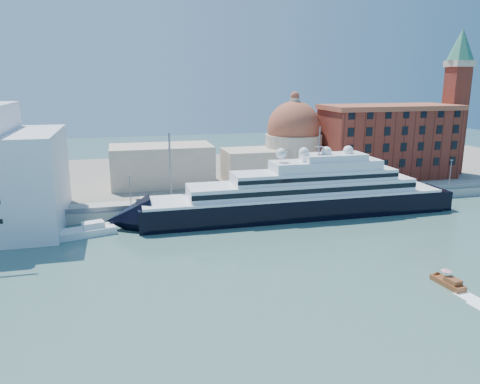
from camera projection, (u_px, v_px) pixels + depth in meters
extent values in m
plane|color=#345B55|center=(291.00, 252.00, 92.63)|extent=(400.00, 400.00, 0.00)
cube|color=gray|center=(247.00, 203.00, 124.34)|extent=(180.00, 10.00, 2.50)
cube|color=slate|center=(216.00, 174.00, 162.99)|extent=(260.00, 72.00, 2.00)
cube|color=slate|center=(251.00, 200.00, 119.66)|extent=(180.00, 0.10, 1.20)
cube|color=black|center=(295.00, 208.00, 116.03)|extent=(76.52, 11.77, 6.38)
cone|color=black|center=(129.00, 219.00, 106.37)|extent=(9.81, 11.77, 11.77)
cube|color=black|center=(429.00, 199.00, 125.28)|extent=(5.89, 10.79, 5.89)
cube|color=white|center=(295.00, 194.00, 115.22)|extent=(74.56, 11.97, 0.59)
cube|color=white|center=(303.00, 187.00, 115.27)|extent=(56.90, 9.81, 2.94)
cube|color=black|center=(311.00, 191.00, 110.66)|extent=(56.90, 0.15, 1.18)
cube|color=white|center=(314.00, 175.00, 115.33)|extent=(41.20, 8.83, 2.55)
cube|color=white|center=(326.00, 165.00, 115.46)|extent=(27.47, 7.85, 2.35)
cube|color=white|center=(334.00, 157.00, 115.46)|extent=(15.70, 6.87, 1.57)
cylinder|color=slate|center=(319.00, 141.00, 113.55)|extent=(0.29, 0.29, 6.87)
sphere|color=white|center=(281.00, 154.00, 111.84)|extent=(2.55, 2.55, 2.55)
sphere|color=white|center=(304.00, 153.00, 113.25)|extent=(2.55, 2.55, 2.55)
sphere|color=white|center=(326.00, 152.00, 114.67)|extent=(2.55, 2.55, 2.55)
sphere|color=white|center=(348.00, 151.00, 116.08)|extent=(2.55, 2.55, 2.55)
cube|color=white|center=(83.00, 233.00, 101.77)|extent=(14.24, 7.94, 1.80)
cube|color=white|center=(93.00, 225.00, 102.50)|extent=(5.09, 3.91, 1.35)
cube|color=maroon|center=(448.00, 283.00, 77.38)|extent=(2.61, 6.37, 1.04)
cube|color=maroon|center=(453.00, 281.00, 76.22)|extent=(1.88, 2.73, 0.83)
cylinder|color=slate|center=(446.00, 275.00, 77.55)|extent=(0.06, 0.06, 1.66)
cone|color=red|center=(447.00, 270.00, 77.33)|extent=(1.86, 1.86, 0.41)
cube|color=maroon|center=(387.00, 143.00, 151.00)|extent=(42.00, 18.00, 22.00)
cube|color=#974931|center=(390.00, 107.00, 148.27)|extent=(43.00, 19.00, 1.50)
cube|color=maroon|center=(453.00, 121.00, 155.22)|extent=(6.00, 6.00, 35.00)
cube|color=beige|center=(460.00, 64.00, 150.84)|extent=(7.00, 7.00, 2.00)
cone|color=#387B5E|center=(462.00, 44.00, 149.42)|extent=(8.40, 8.40, 10.00)
cylinder|color=beige|center=(293.00, 156.00, 150.38)|extent=(18.00, 18.00, 14.00)
sphere|color=#974931|center=(294.00, 128.00, 148.25)|extent=(17.00, 17.00, 17.00)
cylinder|color=beige|center=(295.00, 103.00, 146.36)|extent=(3.00, 3.00, 3.00)
cube|color=beige|center=(253.00, 165.00, 145.61)|extent=(18.00, 14.00, 10.00)
cube|color=beige|center=(162.00, 165.00, 140.53)|extent=(30.00, 16.00, 12.00)
cylinder|color=slate|center=(130.00, 193.00, 113.06)|extent=(0.24, 0.24, 8.00)
cube|color=slate|center=(129.00, 176.00, 112.09)|extent=(0.80, 0.30, 0.25)
cylinder|color=slate|center=(250.00, 186.00, 120.27)|extent=(0.24, 0.24, 8.00)
cube|color=slate|center=(250.00, 170.00, 119.30)|extent=(0.80, 0.30, 0.25)
cylinder|color=slate|center=(356.00, 180.00, 127.48)|extent=(0.24, 0.24, 8.00)
cube|color=slate|center=(357.00, 165.00, 126.51)|extent=(0.80, 0.30, 0.25)
cylinder|color=slate|center=(450.00, 174.00, 134.69)|extent=(0.24, 0.24, 8.00)
cube|color=slate|center=(452.00, 160.00, 133.72)|extent=(0.80, 0.30, 0.25)
cylinder|color=slate|center=(170.00, 169.00, 116.16)|extent=(0.50, 0.50, 18.00)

